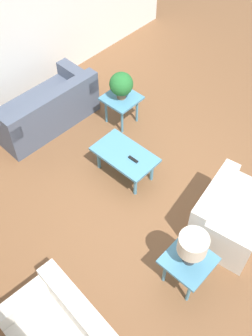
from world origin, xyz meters
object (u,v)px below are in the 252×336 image
object	(u,v)px
potted_plant	(121,84)
table_lamp	(193,246)
side_table_plant	(121,101)
side_table_lamp	(188,263)
sofa	(45,110)
armchair	(229,217)
coffee_table	(125,156)

from	to	relation	value
potted_plant	table_lamp	size ratio (longest dim) A/B	0.96
side_table_plant	side_table_lamp	bearing A→B (deg)	148.31
sofa	potted_plant	world-z (taller)	potted_plant
armchair	table_lamp	size ratio (longest dim) A/B	2.33
coffee_table	potted_plant	distance (m)	1.19
side_table_plant	sofa	bearing A→B (deg)	44.74
table_lamp	coffee_table	bearing A→B (deg)	-23.90
sofa	coffee_table	world-z (taller)	sofa
armchair	side_table_lamp	size ratio (longest dim) A/B	2.07
sofa	armchair	world-z (taller)	armchair
potted_plant	table_lamp	bearing A→B (deg)	148.31
side_table_lamp	potted_plant	xyz separation A→B (m)	(2.46, -1.52, 0.33)
side_table_plant	side_table_lamp	distance (m)	2.90
armchair	side_table_plant	xyz separation A→B (m)	(2.44, -0.61, 0.13)
coffee_table	table_lamp	distance (m)	1.88
side_table_lamp	potted_plant	distance (m)	2.91
armchair	coffee_table	xyz separation A→B (m)	(1.64, 0.18, 0.07)
coffee_table	side_table_lamp	distance (m)	1.82
sofa	coffee_table	size ratio (longest dim) A/B	1.90
sofa	side_table_plant	size ratio (longest dim) A/B	3.28
side_table_plant	side_table_lamp	size ratio (longest dim) A/B	1.00
sofa	potted_plant	xyz separation A→B (m)	(-0.88, -0.87, 0.47)
armchair	side_table_lamp	bearing A→B (deg)	172.86
coffee_table	sofa	bearing A→B (deg)	2.88
armchair	side_table_lamp	xyz separation A→B (m)	(-0.02, 0.92, 0.13)
sofa	table_lamp	world-z (taller)	table_lamp
side_table_lamp	coffee_table	bearing A→B (deg)	-23.90
side_table_lamp	table_lamp	world-z (taller)	table_lamp
side_table_lamp	armchair	bearing A→B (deg)	-88.51
sofa	coffee_table	bearing A→B (deg)	94.67
side_table_lamp	table_lamp	distance (m)	0.39
armchair	sofa	bearing A→B (deg)	85.88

